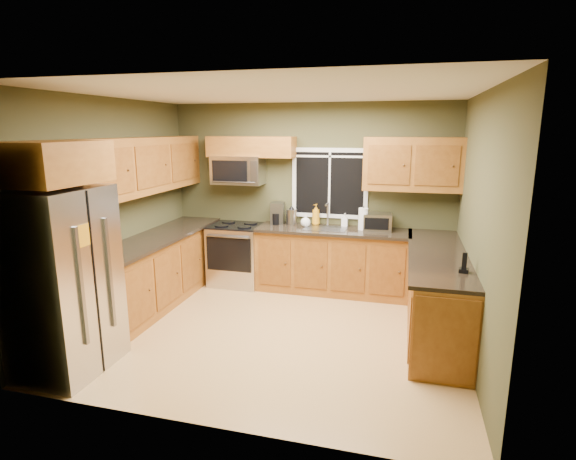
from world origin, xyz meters
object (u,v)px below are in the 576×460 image
at_px(range, 237,254).
at_px(cordless_phone, 464,266).
at_px(microwave, 238,170).
at_px(paper_towel_roll, 363,219).
at_px(toaster_oven, 377,222).
at_px(soap_bottle_a, 316,214).
at_px(soap_bottle_b, 345,220).
at_px(refrigerator, 63,282).
at_px(soap_bottle_c, 306,220).
at_px(kettle, 292,216).
at_px(coffee_maker, 277,214).

xyz_separation_m(range, cordless_phone, (3.03, -1.62, 0.53)).
distance_m(microwave, paper_towel_roll, 1.98).
height_order(microwave, toaster_oven, microwave).
height_order(soap_bottle_a, cordless_phone, soap_bottle_a).
bearing_deg(soap_bottle_b, refrigerator, -127.31).
height_order(range, soap_bottle_c, soap_bottle_c).
distance_m(kettle, paper_towel_roll, 1.06).
bearing_deg(coffee_maker, kettle, -3.89).
distance_m(paper_towel_roll, cordless_phone, 2.06).
relative_size(range, soap_bottle_b, 4.86).
relative_size(refrigerator, range, 1.92).
bearing_deg(microwave, soap_bottle_c, -3.67).
bearing_deg(kettle, microwave, -178.80).
height_order(range, coffee_maker, coffee_maker).
relative_size(soap_bottle_c, cordless_phone, 0.91).
bearing_deg(paper_towel_roll, toaster_oven, 2.17).
bearing_deg(soap_bottle_c, kettle, 159.82).
height_order(microwave, soap_bottle_c, microwave).
bearing_deg(range, coffee_maker, 15.79).
bearing_deg(soap_bottle_a, cordless_phone, -44.85).
bearing_deg(soap_bottle_a, paper_towel_roll, -12.14).
xyz_separation_m(range, soap_bottle_a, (1.17, 0.23, 0.63)).
relative_size(refrigerator, kettle, 6.38).
bearing_deg(soap_bottle_b, toaster_oven, -16.88).
xyz_separation_m(refrigerator, cordless_phone, (3.72, 1.15, 0.10)).
height_order(paper_towel_roll, soap_bottle_c, paper_towel_roll).
bearing_deg(microwave, coffee_maker, 3.11).
distance_m(coffee_maker, cordless_phone, 3.02).
bearing_deg(coffee_maker, toaster_oven, -3.19).
bearing_deg(toaster_oven, refrigerator, -134.03).
relative_size(paper_towel_roll, cordless_phone, 1.67).
distance_m(microwave, toaster_oven, 2.18).
distance_m(range, soap_bottle_c, 1.19).
height_order(toaster_oven, coffee_maker, coffee_maker).
distance_m(toaster_oven, soap_bottle_b, 0.50).
height_order(paper_towel_roll, cordless_phone, paper_towel_roll).
bearing_deg(coffee_maker, microwave, -176.89).
relative_size(refrigerator, soap_bottle_a, 5.82).
height_order(range, paper_towel_roll, paper_towel_roll).
height_order(paper_towel_roll, soap_bottle_b, paper_towel_roll).
bearing_deg(coffee_maker, paper_towel_roll, -4.01).
bearing_deg(toaster_oven, microwave, 178.62).
bearing_deg(kettle, refrigerator, -117.31).
xyz_separation_m(refrigerator, soap_bottle_a, (1.86, 3.00, 0.19)).
xyz_separation_m(range, soap_bottle_c, (1.05, 0.07, 0.56)).
distance_m(refrigerator, soap_bottle_a, 3.53).
relative_size(range, soap_bottle_c, 5.08).
bearing_deg(toaster_oven, cordless_phone, -60.69).
relative_size(soap_bottle_a, soap_bottle_b, 1.60).
bearing_deg(coffee_maker, soap_bottle_a, 6.15).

